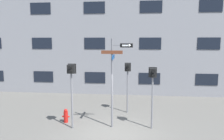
{
  "coord_description": "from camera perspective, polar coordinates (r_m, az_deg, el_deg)",
  "views": [
    {
      "loc": [
        0.94,
        -8.89,
        4.04
      ],
      "look_at": [
        -0.09,
        0.82,
        2.69
      ],
      "focal_mm": 35.0,
      "sensor_mm": 36.0,
      "label": 1
    }
  ],
  "objects": [
    {
      "name": "ground_plane",
      "position": [
        9.81,
        0.0,
        -16.47
      ],
      "size": [
        60.0,
        60.0,
        0.0
      ],
      "primitive_type": "plane",
      "color": "#595651"
    },
    {
      "name": "pedestrian_signal_left",
      "position": [
        9.94,
        -10.58,
        -2.19
      ],
      "size": [
        0.38,
        0.4,
        2.98
      ],
      "color": "slate",
      "rests_on": "ground_plane"
    },
    {
      "name": "street_sign_pole",
      "position": [
        9.87,
        0.47,
        -1.3
      ],
      "size": [
        1.4,
        1.02,
        4.11
      ],
      "color": "slate",
      "rests_on": "ground_plane"
    },
    {
      "name": "pedestrian_signal_right",
      "position": [
        9.92,
        10.6,
        -2.89
      ],
      "size": [
        0.37,
        0.4,
        2.83
      ],
      "color": "slate",
      "rests_on": "ground_plane"
    },
    {
      "name": "pedestrian_signal_across",
      "position": [
        12.0,
        4.11,
        -1.12
      ],
      "size": [
        0.34,
        0.4,
        2.8
      ],
      "color": "slate",
      "rests_on": "ground_plane"
    },
    {
      "name": "building_facade",
      "position": [
        16.29,
        2.78,
        15.93
      ],
      "size": [
        24.0,
        0.63,
        12.66
      ],
      "color": "gray",
      "rests_on": "ground_plane"
    },
    {
      "name": "fire_hydrant",
      "position": [
        11.22,
        -11.97,
        -11.62
      ],
      "size": [
        0.37,
        0.21,
        0.69
      ],
      "color": "red",
      "rests_on": "ground_plane"
    }
  ]
}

